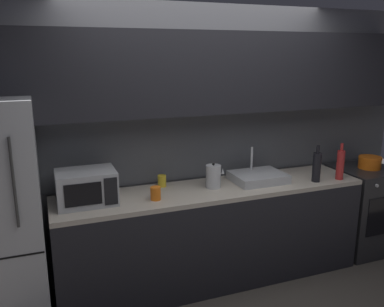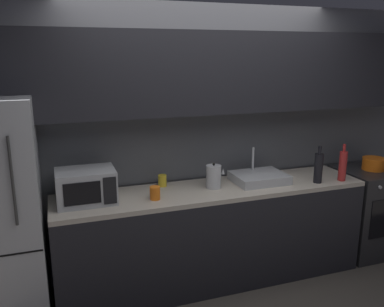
# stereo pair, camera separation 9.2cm
# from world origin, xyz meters

# --- Properties ---
(back_wall) EXTENTS (4.54, 0.44, 2.50)m
(back_wall) POSITION_xyz_m (0.00, 1.20, 1.55)
(back_wall) COLOR slate
(back_wall) RESTS_ON ground
(counter_run) EXTENTS (2.80, 0.60, 0.90)m
(counter_run) POSITION_xyz_m (0.00, 0.90, 0.45)
(counter_run) COLOR black
(counter_run) RESTS_ON ground
(oven_range) EXTENTS (0.60, 0.62, 0.90)m
(oven_range) POSITION_xyz_m (1.74, 0.90, 0.45)
(oven_range) COLOR #232326
(oven_range) RESTS_ON ground
(microwave) EXTENTS (0.46, 0.35, 0.27)m
(microwave) POSITION_xyz_m (-1.10, 0.92, 1.04)
(microwave) COLOR #A8AAAF
(microwave) RESTS_ON counter_run
(sink_basin) EXTENTS (0.48, 0.38, 0.30)m
(sink_basin) POSITION_xyz_m (0.46, 0.93, 0.94)
(sink_basin) COLOR #ADAFB5
(sink_basin) RESTS_ON counter_run
(kettle) EXTENTS (0.17, 0.13, 0.23)m
(kettle) POSITION_xyz_m (0.00, 0.91, 1.00)
(kettle) COLOR #B7BABF
(kettle) RESTS_ON counter_run
(wine_bottle_red) EXTENTS (0.07, 0.07, 0.35)m
(wine_bottle_red) POSITION_xyz_m (1.22, 0.71, 1.05)
(wine_bottle_red) COLOR #A82323
(wine_bottle_red) RESTS_ON counter_run
(wine_bottle_dark) EXTENTS (0.08, 0.08, 0.35)m
(wine_bottle_dark) POSITION_xyz_m (0.97, 0.73, 1.04)
(wine_bottle_dark) COLOR black
(wine_bottle_dark) RESTS_ON counter_run
(mug_yellow) EXTENTS (0.08, 0.08, 0.11)m
(mug_yellow) POSITION_xyz_m (-0.42, 1.10, 0.95)
(mug_yellow) COLOR gold
(mug_yellow) RESTS_ON counter_run
(mug_orange) EXTENTS (0.08, 0.08, 0.11)m
(mug_orange) POSITION_xyz_m (-0.57, 0.80, 0.95)
(mug_orange) COLOR orange
(mug_orange) RESTS_ON counter_run
(cooking_pot) EXTENTS (0.23, 0.23, 0.12)m
(cooking_pot) POSITION_xyz_m (1.77, 0.90, 0.96)
(cooking_pot) COLOR orange
(cooking_pot) RESTS_ON oven_range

